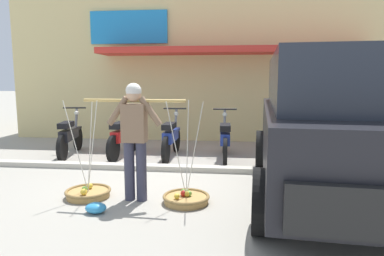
% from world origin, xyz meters
% --- Properties ---
extents(ground_plane, '(90.00, 90.00, 0.00)m').
position_xyz_m(ground_plane, '(0.00, 0.00, 0.00)').
color(ground_plane, '#9E998C').
extents(sidewalk_curb, '(20.00, 0.24, 0.10)m').
position_xyz_m(sidewalk_curb, '(0.00, 0.70, 0.05)').
color(sidewalk_curb, '#BAB4A5').
rests_on(sidewalk_curb, ground).
extents(fruit_vendor, '(1.49, 0.22, 1.70)m').
position_xyz_m(fruit_vendor, '(-0.48, -0.98, 0.98)').
color(fruit_vendor, '#38384C').
rests_on(fruit_vendor, ground).
extents(fruit_basket_left_side, '(0.67, 0.67, 1.45)m').
position_xyz_m(fruit_basket_left_side, '(0.26, -1.02, 0.07)').
color(fruit_basket_left_side, '#B2894C').
rests_on(fruit_basket_left_side, ground).
extents(fruit_basket_right_side, '(0.67, 0.67, 1.45)m').
position_xyz_m(fruit_basket_right_side, '(-1.23, -0.95, 0.07)').
color(fruit_basket_right_side, '#B2894C').
rests_on(fruit_basket_right_side, ground).
extents(motorcycle_nearest_shop, '(0.55, 1.81, 1.09)m').
position_xyz_m(motorcycle_nearest_shop, '(-2.79, 1.73, 0.45)').
color(motorcycle_nearest_shop, black).
rests_on(motorcycle_nearest_shop, ground).
extents(motorcycle_second_in_row, '(0.54, 1.82, 1.09)m').
position_xyz_m(motorcycle_second_in_row, '(-1.55, 1.79, 0.45)').
color(motorcycle_second_in_row, black).
rests_on(motorcycle_second_in_row, ground).
extents(motorcycle_third_in_row, '(0.54, 1.82, 1.09)m').
position_xyz_m(motorcycle_third_in_row, '(-0.45, 1.79, 0.45)').
color(motorcycle_third_in_row, black).
rests_on(motorcycle_third_in_row, ground).
extents(motorcycle_end_of_row, '(0.54, 1.82, 1.09)m').
position_xyz_m(motorcycle_end_of_row, '(0.75, 1.76, 0.45)').
color(motorcycle_end_of_row, black).
rests_on(motorcycle_end_of_row, ground).
extents(parked_truck, '(2.45, 4.94, 2.10)m').
position_xyz_m(parked_truck, '(2.33, -0.49, 1.13)').
color(parked_truck, black).
rests_on(parked_truck, ground).
extents(storefront_building, '(13.00, 6.00, 4.20)m').
position_xyz_m(storefront_building, '(0.91, 6.51, 2.10)').
color(storefront_building, '#DBC684').
rests_on(storefront_building, ground).
extents(plastic_litter_bag, '(0.28, 0.22, 0.14)m').
position_xyz_m(plastic_litter_bag, '(-0.87, -1.53, 0.07)').
color(plastic_litter_bag, '#3393D1').
rests_on(plastic_litter_bag, ground).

